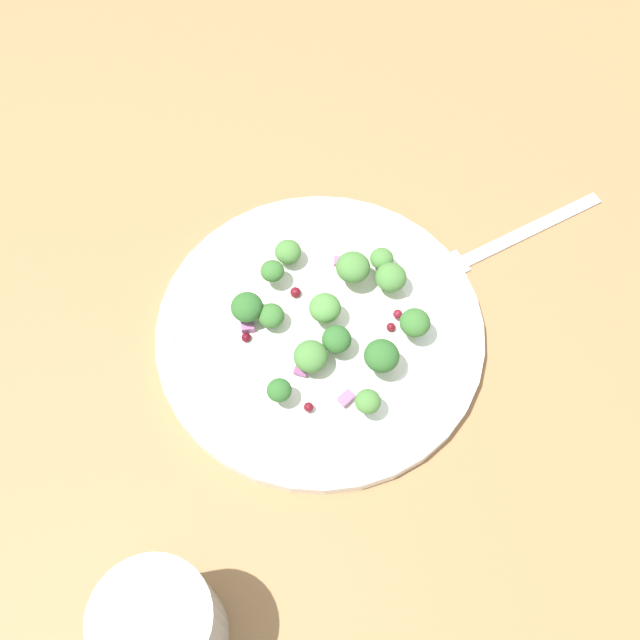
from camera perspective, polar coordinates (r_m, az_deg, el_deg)
name	(u,v)px	position (r cm, az deg, el deg)	size (l,w,h in cm)	color
ground_plane	(362,344)	(66.24, 3.16, -1.83)	(180.00, 180.00, 2.00)	olive
plate	(320,330)	(64.66, 0.00, -0.77)	(27.79, 27.79, 1.70)	white
dressing_pool	(320,328)	(64.27, 0.00, -0.59)	(16.12, 16.12, 0.20)	white
broccoli_floret_0	(368,402)	(59.64, 3.59, -6.12)	(2.04, 2.04, 2.06)	#9EC684
broccoli_floret_1	(391,278)	(64.95, 5.31, 3.16)	(2.69, 2.69, 2.72)	#ADD18E
broccoli_floret_2	(353,268)	(64.63, 2.48, 3.92)	(2.92, 2.92, 2.96)	#ADD18E
broccoli_floret_3	(381,356)	(60.66, 4.62, -2.71)	(2.83, 2.83, 2.87)	#8EB77A
broccoli_floret_4	(272,271)	(64.95, -3.58, 3.65)	(2.04, 2.04, 2.07)	#8EB77A
broccoli_floret_5	(382,259)	(66.21, 4.63, 4.57)	(2.05, 2.05, 2.08)	#8EB77A
broccoli_floret_6	(288,252)	(66.42, -2.40, 5.09)	(2.32, 2.32, 2.35)	#8EB77A
broccoli_floret_7	(336,339)	(61.73, 1.21, -1.44)	(2.41, 2.41, 2.44)	#8EB77A
broccoli_floret_8	(415,323)	(62.64, 7.10, -0.23)	(2.54, 2.54, 2.57)	#8EB77A
broccoli_floret_9	(279,390)	(59.86, -3.07, -5.27)	(1.97, 1.97, 1.99)	#8EB77A
broccoli_floret_10	(247,308)	(63.35, -5.48, 0.94)	(2.68, 2.68, 2.72)	#8EB77A
broccoli_floret_11	(271,316)	(63.34, -3.67, 0.30)	(2.20, 2.20, 2.23)	#8EB77A
broccoli_floret_12	(310,356)	(61.17, -0.74, -2.72)	(2.78, 2.78, 2.82)	#ADD18E
broccoli_floret_13	(325,308)	(62.86, 0.37, 0.88)	(2.65, 2.65, 2.69)	#ADD18E
cranberry_0	(398,314)	(64.38, 5.83, 0.44)	(0.80, 0.80, 0.80)	maroon
cranberry_1	(383,268)	(67.00, 4.69, 3.91)	(0.86, 0.86, 0.86)	maroon
cranberry_2	(296,292)	(65.47, -1.84, 2.08)	(0.92, 0.92, 0.92)	maroon
cranberry_3	(246,337)	(63.75, -5.53, -1.31)	(0.82, 0.82, 0.82)	#4C0A14
cranberry_4	(309,407)	(60.59, -0.86, -6.52)	(0.78, 0.78, 0.78)	maroon
cranberry_5	(391,327)	(64.12, 5.32, -0.54)	(0.77, 0.77, 0.77)	maroon
onion_bit_0	(317,361)	(62.67, -0.20, -3.10)	(1.16, 1.11, 0.34)	#A35B93
onion_bit_1	(303,360)	(62.35, -1.30, -3.04)	(1.22, 1.03, 0.35)	#843D75
onion_bit_2	(248,326)	(64.01, -5.43, -0.45)	(0.96, 1.09, 0.58)	#A35B93
onion_bit_3	(346,398)	(60.98, 1.95, -5.85)	(1.30, 0.86, 0.55)	#A35B93
onion_bit_4	(339,261)	(67.16, 1.41, 4.44)	(0.86, 0.85, 0.37)	#A35B93
onion_bit_5	(304,372)	(61.94, -1.24, -3.89)	(1.08, 1.08, 0.46)	#934C84
fork	(504,240)	(72.16, 13.61, 5.85)	(18.68, 3.99, 0.50)	silver
water_glass	(163,627)	(54.87, -11.68, -21.56)	(7.80, 7.80, 9.34)	silver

